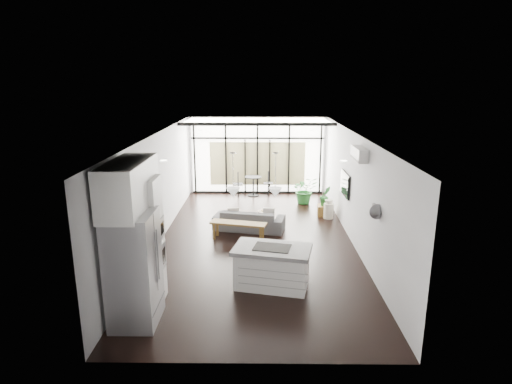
{
  "coord_description": "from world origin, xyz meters",
  "views": [
    {
      "loc": [
        0.12,
        -10.51,
        4.1
      ],
      "look_at": [
        0.0,
        0.3,
        1.25
      ],
      "focal_mm": 30.0,
      "sensor_mm": 36.0,
      "label": 1
    }
  ],
  "objects_px": {
    "island": "(272,267)",
    "sofa": "(249,216)",
    "console_bench": "(238,231)",
    "milk_can": "(329,209)",
    "fridge": "(134,269)",
    "pouf": "(266,217)",
    "tv": "(345,184)"
  },
  "relations": [
    {
      "from": "console_bench",
      "to": "tv",
      "type": "relative_size",
      "value": 1.35
    },
    {
      "from": "fridge",
      "to": "milk_can",
      "type": "relative_size",
      "value": 3.36
    },
    {
      "from": "island",
      "to": "fridge",
      "type": "relative_size",
      "value": 0.78
    },
    {
      "from": "island",
      "to": "sofa",
      "type": "distance_m",
      "value": 3.45
    },
    {
      "from": "fridge",
      "to": "tv",
      "type": "relative_size",
      "value": 1.79
    },
    {
      "from": "tv",
      "to": "sofa",
      "type": "bearing_deg",
      "value": -177.67
    },
    {
      "from": "island",
      "to": "fridge",
      "type": "distance_m",
      "value": 2.79
    },
    {
      "from": "console_bench",
      "to": "sofa",
      "type": "bearing_deg",
      "value": 84.72
    },
    {
      "from": "tv",
      "to": "pouf",
      "type": "bearing_deg",
      "value": 169.61
    },
    {
      "from": "console_bench",
      "to": "pouf",
      "type": "relative_size",
      "value": 3.03
    },
    {
      "from": "island",
      "to": "sofa",
      "type": "relative_size",
      "value": 0.78
    },
    {
      "from": "console_bench",
      "to": "milk_can",
      "type": "bearing_deg",
      "value": 47.6
    },
    {
      "from": "island",
      "to": "sofa",
      "type": "height_order",
      "value": "island"
    },
    {
      "from": "pouf",
      "to": "tv",
      "type": "relative_size",
      "value": 0.45
    },
    {
      "from": "fridge",
      "to": "milk_can",
      "type": "distance_m",
      "value": 7.18
    },
    {
      "from": "island",
      "to": "pouf",
      "type": "relative_size",
      "value": 3.14
    },
    {
      "from": "island",
      "to": "console_bench",
      "type": "bearing_deg",
      "value": 119.64
    },
    {
      "from": "milk_can",
      "to": "tv",
      "type": "height_order",
      "value": "tv"
    },
    {
      "from": "fridge",
      "to": "sofa",
      "type": "distance_m",
      "value": 5.12
    },
    {
      "from": "fridge",
      "to": "pouf",
      "type": "distance_m",
      "value": 5.79
    },
    {
      "from": "sofa",
      "to": "milk_can",
      "type": "bearing_deg",
      "value": -145.6
    },
    {
      "from": "console_bench",
      "to": "milk_can",
      "type": "relative_size",
      "value": 2.53
    },
    {
      "from": "sofa",
      "to": "milk_can",
      "type": "relative_size",
      "value": 3.35
    },
    {
      "from": "fridge",
      "to": "pouf",
      "type": "height_order",
      "value": "fridge"
    },
    {
      "from": "pouf",
      "to": "fridge",
      "type": "bearing_deg",
      "value": -113.71
    },
    {
      "from": "sofa",
      "to": "pouf",
      "type": "height_order",
      "value": "sofa"
    },
    {
      "from": "pouf",
      "to": "milk_can",
      "type": "distance_m",
      "value": 1.98
    },
    {
      "from": "fridge",
      "to": "sofa",
      "type": "relative_size",
      "value": 1.0
    },
    {
      "from": "sofa",
      "to": "milk_can",
      "type": "height_order",
      "value": "sofa"
    },
    {
      "from": "sofa",
      "to": "pouf",
      "type": "distance_m",
      "value": 0.72
    },
    {
      "from": "sofa",
      "to": "island",
      "type": "bearing_deg",
      "value": 110.44
    },
    {
      "from": "sofa",
      "to": "tv",
      "type": "height_order",
      "value": "tv"
    }
  ]
}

